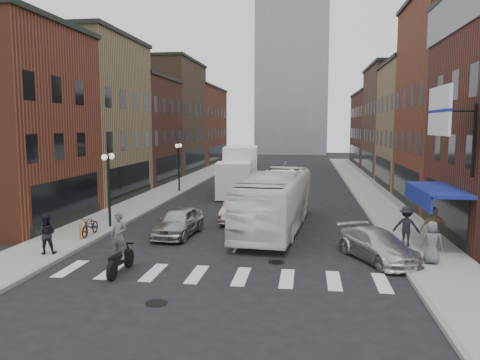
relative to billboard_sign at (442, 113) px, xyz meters
name	(u,v)px	position (x,y,z in m)	size (l,w,h in m)	color
ground	(233,254)	(-8.59, -0.50, -6.13)	(160.00, 160.00, 0.00)	black
sidewalk_left	(179,186)	(-17.09, 21.50, -6.06)	(3.00, 74.00, 0.15)	gray
sidewalk_right	(368,189)	(-0.09, 21.50, -6.06)	(3.00, 74.00, 0.15)	gray
curb_left	(195,187)	(-15.59, 21.50, -6.13)	(0.20, 74.00, 0.16)	gray
curb_right	(350,190)	(-1.59, 21.50, -6.13)	(0.20, 74.00, 0.16)	gray
crosswalk_stripes	(220,276)	(-8.59, -3.50, -6.13)	(12.00, 2.20, 0.01)	silver
bldg_left_mid_a	(67,118)	(-23.58, 13.50, 0.02)	(10.30, 10.20, 12.30)	#917A50
bldg_left_mid_b	(119,130)	(-23.58, 23.50, -0.98)	(10.30, 10.20, 10.30)	#4C231B
bldg_left_far_a	(155,117)	(-23.58, 34.50, 0.52)	(10.30, 12.20, 13.30)	#503928
bldg_left_far_b	(185,125)	(-23.58, 48.50, -0.48)	(10.30, 16.20, 11.30)	brown
bldg_right_mid_b	(442,125)	(6.41, 23.50, -0.48)	(10.30, 10.20, 11.30)	#917A50
bldg_right_far_a	(414,121)	(6.41, 34.50, 0.02)	(10.30, 12.20, 12.30)	#503928
bldg_right_far_b	(391,129)	(6.41, 48.50, -0.98)	(10.30, 16.20, 10.30)	#4C231B
awning_blue	(433,191)	(0.34, 2.00, -3.50)	(1.80, 5.00, 0.78)	navy
billboard_sign	(442,113)	(0.00, 0.00, 0.00)	(1.52, 3.00, 3.70)	black
distant_tower	(293,29)	(-8.59, 77.50, 18.87)	(14.00, 14.00, 50.00)	#9399A0
streetlamp_near	(109,176)	(-15.99, 3.50, -3.22)	(0.32, 1.22, 4.11)	black
streetlamp_far	(179,158)	(-15.99, 17.50, -3.22)	(0.32, 1.22, 4.11)	black
bike_rack	(83,230)	(-16.19, 0.80, -5.58)	(0.08, 0.68, 0.80)	#D8590C
box_truck	(239,171)	(-10.91, 17.62, -4.23)	(3.26, 9.08, 3.86)	white
motorcycle_rider	(120,245)	(-12.39, -3.83, -5.01)	(0.70, 2.35, 2.39)	black
transit_bus	(276,201)	(-7.04, 4.78, -4.56)	(2.64, 11.28, 3.14)	white
sedan_left_near	(178,222)	(-11.87, 2.50, -5.40)	(1.72, 4.28, 1.46)	#AEAEB3
sedan_left_far	(238,209)	(-9.39, 6.55, -5.42)	(1.51, 4.32, 1.42)	#BDAE99
curb_car	(378,245)	(-2.44, -0.61, -5.49)	(1.79, 4.40, 1.28)	silver
parked_bicycle	(90,226)	(-16.09, 1.37, -5.51)	(0.63, 1.80, 0.95)	black
ped_left_solo	(46,234)	(-16.41, -2.07, -5.14)	(0.82, 0.47, 1.70)	black
ped_right_a	(406,226)	(-0.88, 1.50, -5.07)	(1.18, 0.58, 1.82)	black
ped_right_b	(434,229)	(0.16, 0.86, -5.02)	(1.12, 0.56, 1.92)	#8B6747
ped_right_c	(432,242)	(-0.46, -1.24, -5.13)	(0.83, 0.54, 1.70)	#5B5E63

